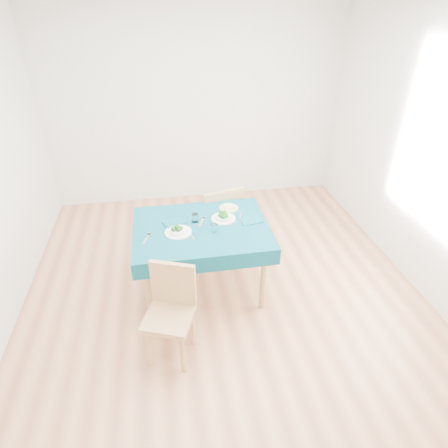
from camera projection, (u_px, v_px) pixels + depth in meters
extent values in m
cube|color=#9E6342|center=(224.00, 295.00, 3.86)|extent=(4.00, 4.50, 0.02)
cube|color=silver|center=(195.00, 105.00, 5.02)|extent=(4.00, 0.02, 2.70)
cube|color=silver|center=(339.00, 446.00, 1.26)|extent=(4.00, 0.02, 2.70)
cube|color=silver|center=(438.00, 158.00, 3.43)|extent=(0.02, 4.50, 2.70)
cube|color=#074353|center=(202.00, 259.00, 3.73)|extent=(1.27, 0.96, 0.76)
cube|color=#A7804E|center=(168.00, 314.00, 2.97)|extent=(0.50, 0.52, 0.93)
cube|color=#A7804E|center=(216.00, 205.00, 4.27)|extent=(0.57, 0.60, 1.16)
cube|color=silver|center=(146.00, 239.00, 3.36)|extent=(0.08, 0.18, 0.00)
cube|color=silver|center=(191.00, 234.00, 3.42)|extent=(0.06, 0.20, 0.00)
cube|color=silver|center=(202.00, 222.00, 3.60)|extent=(0.10, 0.18, 0.00)
cube|color=silver|center=(240.00, 219.00, 3.65)|extent=(0.06, 0.21, 0.00)
cube|color=#0A4B5C|center=(174.00, 222.00, 3.59)|extent=(0.24, 0.21, 0.01)
cube|color=#0A4B5C|center=(251.00, 220.00, 3.62)|extent=(0.23, 0.18, 0.01)
cylinder|color=white|center=(195.00, 218.00, 3.59)|extent=(0.06, 0.06, 0.08)
cylinder|color=white|center=(214.00, 228.00, 3.44)|extent=(0.06, 0.06, 0.08)
cylinder|color=#BFCE64|center=(229.00, 208.00, 3.83)|extent=(0.20, 0.20, 0.01)
cube|color=beige|center=(229.00, 207.00, 3.82)|extent=(0.10, 0.10, 0.01)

